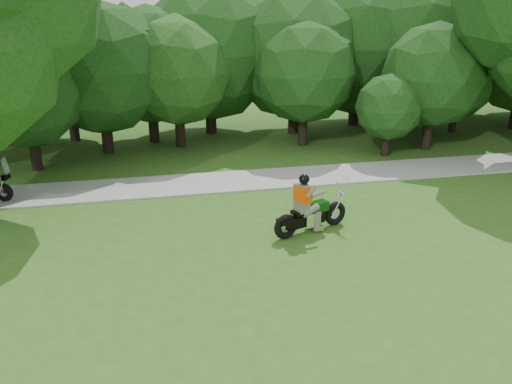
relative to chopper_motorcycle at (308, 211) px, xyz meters
name	(u,v)px	position (x,y,z in m)	size (l,w,h in m)	color
ground	(394,291)	(0.99, -3.34, -0.65)	(100.00, 100.00, 0.00)	#375B1A
walkway	(295,177)	(0.99, 4.66, -0.62)	(60.00, 2.20, 0.06)	#979792
tree_line	(278,56)	(1.99, 11.45, 3.09)	(40.30, 12.21, 7.80)	black
chopper_motorcycle	(308,211)	(0.00, 0.00, 0.00)	(2.42, 1.22, 1.77)	black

